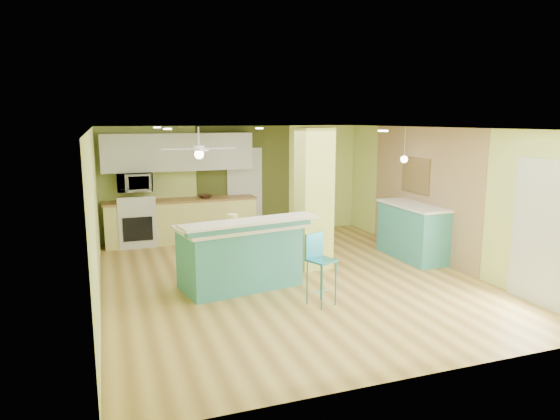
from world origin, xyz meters
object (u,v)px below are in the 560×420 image
object	(u,v)px
side_counter	(413,231)
fruit_bowl	(205,196)
canister	(233,220)
bar_stool	(318,257)
peninsula	(240,254)

from	to	relation	value
side_counter	fruit_bowl	distance (m)	4.47
fruit_bowl	side_counter	bearing A→B (deg)	-38.68
canister	bar_stool	bearing A→B (deg)	-46.31
peninsula	side_counter	xyz separation A→B (m)	(3.58, 0.54, -0.01)
peninsula	canister	size ratio (longest dim) A/B	11.41
side_counter	canister	size ratio (longest dim) A/B	8.39
side_counter	fruit_bowl	size ratio (longest dim) A/B	5.53
peninsula	canister	bearing A→B (deg)	-165.33
fruit_bowl	bar_stool	bearing A→B (deg)	-80.28
bar_stool	peninsula	bearing A→B (deg)	106.00
peninsula	fruit_bowl	world-z (taller)	peninsula
canister	side_counter	bearing A→B (deg)	9.22
bar_stool	side_counter	bearing A→B (deg)	8.77
side_counter	canister	distance (m)	3.80
fruit_bowl	canister	size ratio (longest dim) A/B	1.52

